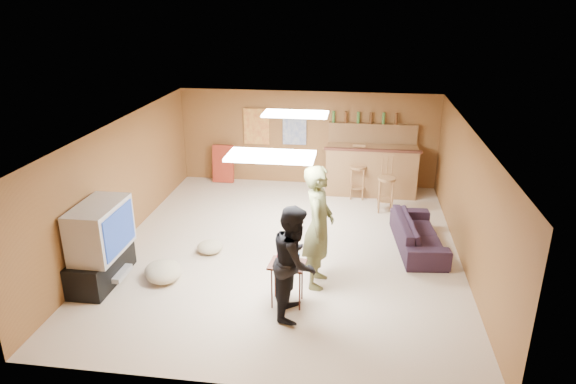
# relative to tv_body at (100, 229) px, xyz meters

# --- Properties ---
(ground) EXTENTS (7.00, 7.00, 0.00)m
(ground) POSITION_rel_tv_body_xyz_m (2.65, 1.50, -0.90)
(ground) COLOR #C5AF96
(ground) RESTS_ON ground
(ceiling) EXTENTS (6.00, 7.00, 0.02)m
(ceiling) POSITION_rel_tv_body_xyz_m (2.65, 1.50, 1.30)
(ceiling) COLOR silver
(ceiling) RESTS_ON ground
(wall_back) EXTENTS (6.00, 0.02, 2.20)m
(wall_back) POSITION_rel_tv_body_xyz_m (2.65, 5.00, 0.20)
(wall_back) COLOR brown
(wall_back) RESTS_ON ground
(wall_front) EXTENTS (6.00, 0.02, 2.20)m
(wall_front) POSITION_rel_tv_body_xyz_m (2.65, -2.00, 0.20)
(wall_front) COLOR brown
(wall_front) RESTS_ON ground
(wall_left) EXTENTS (0.02, 7.00, 2.20)m
(wall_left) POSITION_rel_tv_body_xyz_m (-0.35, 1.50, 0.20)
(wall_left) COLOR brown
(wall_left) RESTS_ON ground
(wall_right) EXTENTS (0.02, 7.00, 2.20)m
(wall_right) POSITION_rel_tv_body_xyz_m (5.65, 1.50, 0.20)
(wall_right) COLOR brown
(wall_right) RESTS_ON ground
(tv_stand) EXTENTS (0.55, 1.30, 0.50)m
(tv_stand) POSITION_rel_tv_body_xyz_m (-0.07, 0.00, -0.65)
(tv_stand) COLOR black
(tv_stand) RESTS_ON ground
(dvd_box) EXTENTS (0.35, 0.50, 0.08)m
(dvd_box) POSITION_rel_tv_body_xyz_m (0.15, 0.00, -0.75)
(dvd_box) COLOR #B2B2B7
(dvd_box) RESTS_ON tv_stand
(tv_body) EXTENTS (0.60, 1.10, 0.80)m
(tv_body) POSITION_rel_tv_body_xyz_m (0.00, 0.00, 0.00)
(tv_body) COLOR #B2B2B7
(tv_body) RESTS_ON tv_stand
(tv_screen) EXTENTS (0.02, 0.95, 0.65)m
(tv_screen) POSITION_rel_tv_body_xyz_m (0.31, 0.00, 0.00)
(tv_screen) COLOR navy
(tv_screen) RESTS_ON tv_body
(bar_counter) EXTENTS (2.00, 0.60, 1.10)m
(bar_counter) POSITION_rel_tv_body_xyz_m (4.15, 4.45, -0.35)
(bar_counter) COLOR brown
(bar_counter) RESTS_ON ground
(bar_lip) EXTENTS (2.10, 0.12, 0.05)m
(bar_lip) POSITION_rel_tv_body_xyz_m (4.15, 4.20, 0.20)
(bar_lip) COLOR #411D14
(bar_lip) RESTS_ON bar_counter
(bar_shelf) EXTENTS (2.00, 0.18, 0.05)m
(bar_shelf) POSITION_rel_tv_body_xyz_m (4.15, 4.90, 0.60)
(bar_shelf) COLOR brown
(bar_shelf) RESTS_ON bar_backing
(bar_backing) EXTENTS (2.00, 0.14, 0.60)m
(bar_backing) POSITION_rel_tv_body_xyz_m (4.15, 4.92, 0.30)
(bar_backing) COLOR brown
(bar_backing) RESTS_ON bar_counter
(poster_left) EXTENTS (0.60, 0.03, 0.85)m
(poster_left) POSITION_rel_tv_body_xyz_m (1.45, 4.96, 0.45)
(poster_left) COLOR #BF3F26
(poster_left) RESTS_ON wall_back
(poster_right) EXTENTS (0.55, 0.03, 0.80)m
(poster_right) POSITION_rel_tv_body_xyz_m (2.35, 4.96, 0.45)
(poster_right) COLOR #334C99
(poster_right) RESTS_ON wall_back
(folding_chair_stack) EXTENTS (0.50, 0.26, 0.91)m
(folding_chair_stack) POSITION_rel_tv_body_xyz_m (0.65, 4.80, -0.45)
(folding_chair_stack) COLOR #A3301E
(folding_chair_stack) RESTS_ON ground
(ceiling_panel_front) EXTENTS (1.20, 0.60, 0.04)m
(ceiling_panel_front) POSITION_rel_tv_body_xyz_m (2.65, 0.00, 1.27)
(ceiling_panel_front) COLOR white
(ceiling_panel_front) RESTS_ON ceiling
(ceiling_panel_back) EXTENTS (1.20, 0.60, 0.04)m
(ceiling_panel_back) POSITION_rel_tv_body_xyz_m (2.65, 2.70, 1.27)
(ceiling_panel_back) COLOR white
(ceiling_panel_back) RESTS_ON ceiling
(person_olive) EXTENTS (0.50, 0.73, 1.93)m
(person_olive) POSITION_rel_tv_body_xyz_m (3.29, 0.39, 0.07)
(person_olive) COLOR brown
(person_olive) RESTS_ON ground
(person_black) EXTENTS (0.64, 0.81, 1.63)m
(person_black) POSITION_rel_tv_body_xyz_m (3.04, -0.45, -0.09)
(person_black) COLOR black
(person_black) RESTS_ON ground
(sofa) EXTENTS (0.91, 1.92, 0.54)m
(sofa) POSITION_rel_tv_body_xyz_m (4.97, 1.86, -0.63)
(sofa) COLOR black
(sofa) RESTS_ON ground
(tray_table) EXTENTS (0.54, 0.45, 0.66)m
(tray_table) POSITION_rel_tv_body_xyz_m (2.91, -0.24, -0.57)
(tray_table) COLOR #411D14
(tray_table) RESTS_ON ground
(cup_red_near) EXTENTS (0.08, 0.08, 0.10)m
(cup_red_near) POSITION_rel_tv_body_xyz_m (2.78, -0.17, -0.19)
(cup_red_near) COLOR #B80C31
(cup_red_near) RESTS_ON tray_table
(cup_red_far) EXTENTS (0.09, 0.09, 0.12)m
(cup_red_far) POSITION_rel_tv_body_xyz_m (2.97, -0.33, -0.18)
(cup_red_far) COLOR #B80C31
(cup_red_far) RESTS_ON tray_table
(cup_blue) EXTENTS (0.11, 0.11, 0.12)m
(cup_blue) POSITION_rel_tv_body_xyz_m (3.03, -0.14, -0.18)
(cup_blue) COLOR #164597
(cup_blue) RESTS_ON tray_table
(bar_stool_left) EXTENTS (0.43, 0.43, 1.16)m
(bar_stool_left) POSITION_rel_tv_body_xyz_m (3.86, 4.15, -0.32)
(bar_stool_left) COLOR brown
(bar_stool_left) RESTS_ON ground
(bar_stool_right) EXTENTS (0.46, 0.46, 1.09)m
(bar_stool_right) POSITION_rel_tv_body_xyz_m (4.45, 3.46, -0.35)
(bar_stool_right) COLOR brown
(bar_stool_right) RESTS_ON ground
(cushion_near_tv) EXTENTS (0.67, 0.67, 0.26)m
(cushion_near_tv) POSITION_rel_tv_body_xyz_m (0.83, 0.24, -0.77)
(cushion_near_tv) COLOR tan
(cushion_near_tv) RESTS_ON ground
(cushion_mid) EXTENTS (0.47, 0.47, 0.20)m
(cushion_mid) POSITION_rel_tv_body_xyz_m (1.34, 1.17, -0.80)
(cushion_mid) COLOR tan
(cushion_mid) RESTS_ON ground
(cushion_far) EXTENTS (0.65, 0.65, 0.25)m
(cushion_far) POSITION_rel_tv_body_xyz_m (0.89, 0.13, -0.78)
(cushion_far) COLOR tan
(cushion_far) RESTS_ON ground
(bottle_row) EXTENTS (1.48, 0.08, 0.26)m
(bottle_row) POSITION_rel_tv_body_xyz_m (3.95, 4.88, 0.75)
(bottle_row) COLOR #3F7233
(bottle_row) RESTS_ON bar_shelf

